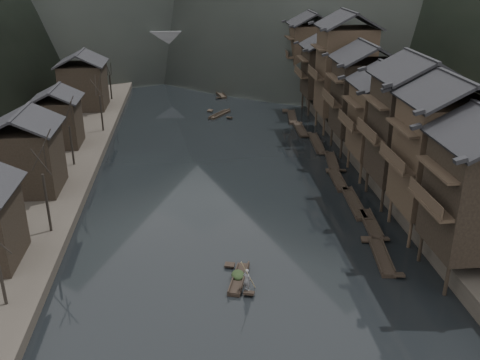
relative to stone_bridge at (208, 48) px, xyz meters
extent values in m
plane|color=black|center=(0.00, -72.00, -5.11)|extent=(300.00, 300.00, 0.00)
cube|color=#2D2823|center=(35.00, -32.00, -4.21)|extent=(40.00, 200.00, 1.80)
cylinder|color=black|center=(14.20, -82.40, -3.81)|extent=(0.30, 0.30, 2.90)
cylinder|color=black|center=(14.20, -77.60, -3.81)|extent=(0.30, 0.30, 2.90)
cylinder|color=black|center=(16.95, -77.60, -3.81)|extent=(0.30, 0.30, 2.90)
cube|color=#33271C|center=(13.30, -80.00, 1.22)|extent=(1.20, 5.70, 0.25)
cylinder|color=#33271C|center=(14.20, -75.40, -3.81)|extent=(0.30, 0.30, 2.90)
cylinder|color=#33271C|center=(14.20, -70.60, -3.81)|extent=(0.30, 0.30, 2.90)
cylinder|color=#33271C|center=(16.95, -75.40, -3.81)|extent=(0.30, 0.30, 2.90)
cylinder|color=#33271C|center=(16.95, -70.60, -3.81)|extent=(0.30, 0.30, 2.90)
cube|color=#33271C|center=(17.30, -73.00, 2.24)|extent=(7.00, 6.00, 9.50)
cube|color=#33271C|center=(13.30, -73.00, 1.77)|extent=(1.20, 5.70, 0.25)
cylinder|color=black|center=(14.20, -68.40, -3.81)|extent=(0.30, 0.30, 2.90)
cylinder|color=black|center=(14.20, -63.60, -3.81)|extent=(0.30, 0.30, 2.90)
cylinder|color=black|center=(16.95, -68.40, -3.81)|extent=(0.30, 0.30, 2.90)
cylinder|color=black|center=(16.95, -63.60, -3.81)|extent=(0.30, 0.30, 2.90)
cube|color=black|center=(17.30, -66.00, 2.46)|extent=(7.00, 6.00, 9.93)
cube|color=#33271C|center=(13.30, -66.00, 1.96)|extent=(1.20, 5.70, 0.25)
cylinder|color=#33271C|center=(14.20, -61.40, -3.81)|extent=(0.30, 0.30, 2.90)
cylinder|color=#33271C|center=(14.20, -56.60, -3.81)|extent=(0.30, 0.30, 2.90)
cylinder|color=#33271C|center=(16.95, -61.40, -3.81)|extent=(0.30, 0.30, 2.90)
cylinder|color=#33271C|center=(16.95, -56.60, -3.81)|extent=(0.30, 0.30, 2.90)
cube|color=#33271C|center=(17.30, -59.00, 1.29)|extent=(7.00, 6.00, 7.60)
cube|color=#33271C|center=(13.30, -59.00, 0.91)|extent=(1.20, 5.70, 0.25)
cylinder|color=black|center=(14.20, -53.40, -3.81)|extent=(0.30, 0.30, 2.90)
cylinder|color=black|center=(14.20, -48.60, -3.81)|extent=(0.30, 0.30, 2.90)
cylinder|color=black|center=(16.95, -53.40, -3.81)|extent=(0.30, 0.30, 2.90)
cylinder|color=black|center=(16.95, -48.60, -3.81)|extent=(0.30, 0.30, 2.90)
cube|color=black|center=(17.30, -51.00, 1.89)|extent=(7.00, 6.00, 8.79)
cube|color=#33271C|center=(13.30, -51.00, 1.45)|extent=(1.20, 5.70, 0.25)
cylinder|color=#33271C|center=(14.20, -44.40, -3.81)|extent=(0.30, 0.30, 2.90)
cylinder|color=#33271C|center=(14.20, -39.60, -3.81)|extent=(0.30, 0.30, 2.90)
cylinder|color=#33271C|center=(16.95, -44.40, -3.81)|extent=(0.30, 0.30, 2.90)
cylinder|color=#33271C|center=(16.95, -39.60, -3.81)|extent=(0.30, 0.30, 2.90)
cube|color=#33271C|center=(17.30, -42.00, 3.30)|extent=(7.00, 6.00, 11.61)
cube|color=#33271C|center=(13.30, -42.00, 2.72)|extent=(1.20, 5.70, 0.25)
cylinder|color=black|center=(14.20, -34.40, -3.81)|extent=(0.30, 0.30, 2.90)
cylinder|color=black|center=(14.20, -29.60, -3.81)|extent=(0.30, 0.30, 2.90)
cylinder|color=black|center=(16.95, -34.40, -3.81)|extent=(0.30, 0.30, 2.90)
cylinder|color=black|center=(16.95, -29.60, -3.81)|extent=(0.30, 0.30, 2.90)
cube|color=black|center=(17.30, -32.00, 1.20)|extent=(7.00, 6.00, 7.41)
cube|color=#33271C|center=(13.30, -32.00, 0.83)|extent=(1.20, 5.70, 0.25)
cylinder|color=#33271C|center=(14.20, -22.40, -3.81)|extent=(0.30, 0.30, 2.90)
cylinder|color=#33271C|center=(14.20, -17.60, -3.81)|extent=(0.30, 0.30, 2.90)
cylinder|color=#33271C|center=(16.95, -22.40, -3.81)|extent=(0.30, 0.30, 2.90)
cylinder|color=#33271C|center=(16.95, -17.60, -3.81)|extent=(0.30, 0.30, 2.90)
cube|color=#33271C|center=(17.30, -20.00, 2.19)|extent=(7.00, 6.00, 9.39)
cube|color=#33271C|center=(13.30, -20.00, 1.72)|extent=(1.20, 5.70, 0.25)
cube|color=black|center=(-20.50, -62.00, -0.66)|extent=(6.00, 6.00, 6.50)
cube|color=black|center=(-20.50, -48.00, -1.01)|extent=(5.00, 5.00, 5.80)
cube|color=black|center=(-20.50, -30.00, -0.51)|extent=(6.50, 6.50, 6.80)
cylinder|color=black|center=(-17.00, -81.90, -1.88)|extent=(0.24, 0.24, 4.06)
cylinder|color=black|center=(-17.00, -71.29, -1.24)|extent=(0.24, 0.24, 5.34)
cylinder|color=black|center=(-17.00, -55.13, -1.61)|extent=(0.24, 0.24, 4.59)
cylinder|color=black|center=(-17.00, -42.31, -1.46)|extent=(0.24, 0.24, 4.89)
cylinder|color=black|center=(-17.00, -24.84, -1.90)|extent=(0.24, 0.24, 4.01)
cube|color=black|center=(11.28, -76.97, -4.96)|extent=(1.86, 6.04, 0.30)
cube|color=black|center=(11.28, -76.97, -4.78)|extent=(1.90, 5.93, 0.10)
cube|color=black|center=(10.91, -74.14, -4.82)|extent=(1.02, 0.85, 0.32)
cube|color=black|center=(11.64, -79.80, -4.82)|extent=(1.02, 0.85, 0.32)
cube|color=black|center=(12.20, -71.26, -4.96)|extent=(1.63, 6.10, 0.30)
cube|color=black|center=(12.20, -71.26, -4.78)|extent=(1.67, 5.98, 0.10)
cube|color=black|center=(11.94, -68.38, -4.82)|extent=(1.00, 0.82, 0.33)
cube|color=black|center=(12.45, -74.14, -4.82)|extent=(1.00, 0.82, 0.33)
cube|color=black|center=(11.98, -66.56, -4.96)|extent=(1.58, 7.63, 0.30)
cube|color=black|center=(11.98, -66.56, -4.78)|extent=(1.62, 7.48, 0.10)
cube|color=black|center=(11.75, -62.93, -4.82)|extent=(0.99, 0.98, 0.37)
cube|color=black|center=(12.21, -70.19, -4.82)|extent=(0.99, 0.98, 0.37)
cube|color=black|center=(11.88, -60.79, -4.96)|extent=(1.44, 5.89, 0.30)
cube|color=black|center=(11.88, -60.79, -4.78)|extent=(1.49, 5.77, 0.10)
cube|color=black|center=(11.72, -58.00, -4.82)|extent=(0.98, 0.78, 0.32)
cube|color=black|center=(12.05, -63.59, -4.82)|extent=(0.98, 0.78, 0.32)
cube|color=black|center=(12.69, -54.96, -4.96)|extent=(1.96, 6.36, 0.30)
cube|color=black|center=(12.69, -54.96, -4.78)|extent=(2.00, 6.24, 0.10)
cube|color=black|center=(12.27, -51.98, -4.82)|extent=(1.03, 0.90, 0.33)
cube|color=black|center=(13.11, -57.94, -4.82)|extent=(1.03, 0.90, 0.33)
cube|color=black|center=(12.36, -47.98, -4.96)|extent=(1.61, 7.76, 0.30)
cube|color=black|center=(12.36, -47.98, -4.78)|extent=(1.66, 7.61, 0.10)
cube|color=black|center=(12.11, -44.30, -4.82)|extent=(1.00, 1.00, 0.37)
cube|color=black|center=(12.61, -51.67, -4.82)|extent=(1.00, 1.00, 0.37)
cube|color=black|center=(11.39, -42.01, -4.96)|extent=(1.26, 6.33, 0.30)
cube|color=black|center=(11.39, -42.01, -4.78)|extent=(1.31, 6.21, 0.10)
cube|color=black|center=(11.32, -38.98, -4.82)|extent=(0.95, 0.80, 0.33)
cube|color=black|center=(11.47, -45.03, -4.82)|extent=(0.95, 0.80, 0.33)
cube|color=black|center=(11.40, -35.55, -4.96)|extent=(2.00, 7.27, 0.30)
cube|color=black|center=(11.40, -35.55, -4.78)|extent=(2.04, 7.14, 0.10)
cube|color=black|center=(10.96, -32.13, -4.82)|extent=(1.04, 0.99, 0.36)
cube|color=black|center=(11.84, -38.98, -4.82)|extent=(1.04, 0.99, 0.36)
cube|color=black|center=(0.39, -33.05, -4.96)|extent=(3.75, 4.92, 0.30)
cube|color=black|center=(0.39, -33.05, -4.78)|extent=(3.73, 4.86, 0.10)
cube|color=black|center=(-1.01, -30.95, -4.82)|extent=(1.07, 1.02, 0.31)
cube|color=black|center=(1.79, -35.14, -4.82)|extent=(1.07, 1.02, 0.31)
cube|color=black|center=(1.28, -20.40, -4.96)|extent=(1.98, 4.91, 0.30)
cube|color=black|center=(1.28, -20.40, -4.78)|extent=(2.01, 4.83, 0.10)
cube|color=black|center=(1.76, -18.14, -4.82)|extent=(0.96, 0.77, 0.30)
cube|color=black|center=(0.80, -22.66, -4.82)|extent=(0.96, 0.77, 0.30)
cube|color=black|center=(2.41, -9.35, -4.96)|extent=(1.98, 5.05, 0.30)
cube|color=black|center=(2.41, -9.35, -4.78)|extent=(2.01, 4.97, 0.10)
cube|color=black|center=(1.93, -7.03, -4.82)|extent=(0.96, 0.78, 0.30)
cube|color=black|center=(2.90, -11.68, -4.82)|extent=(0.96, 0.78, 0.30)
cube|color=black|center=(-5.21, 0.68, -4.96)|extent=(1.49, 5.72, 0.30)
cube|color=black|center=(-5.21, 0.68, -4.78)|extent=(1.53, 5.61, 0.10)
cube|color=black|center=(-5.44, 3.39, -4.82)|extent=(0.91, 0.77, 0.32)
cube|color=black|center=(-4.97, -2.02, -4.82)|extent=(0.91, 0.77, 0.32)
cube|color=#4C4C4F|center=(0.00, 0.00, 2.09)|extent=(40.00, 6.00, 1.60)
cube|color=#4C4C4F|center=(0.00, -2.70, 3.39)|extent=(40.00, 0.50, 1.00)
cube|color=#4C4C4F|center=(0.00, 2.70, 3.39)|extent=(40.00, 0.50, 1.00)
cube|color=#4C4C4F|center=(-14.00, 0.00, -1.91)|extent=(3.20, 6.00, 6.40)
cube|color=#4C4C4F|center=(-4.50, 0.00, -1.91)|extent=(3.20, 6.00, 6.40)
cube|color=#4C4C4F|center=(4.50, 0.00, -1.91)|extent=(3.20, 6.00, 6.40)
cube|color=#4C4C4F|center=(14.00, 0.00, -1.91)|extent=(3.20, 6.00, 6.40)
cube|color=black|center=(-0.77, -79.15, -4.96)|extent=(2.07, 4.40, 0.30)
cube|color=black|center=(-0.77, -79.15, -4.78)|extent=(2.09, 4.33, 0.10)
cube|color=black|center=(-1.33, -77.16, -4.82)|extent=(0.91, 0.74, 0.28)
cube|color=black|center=(-0.21, -81.14, -4.82)|extent=(0.91, 0.74, 0.28)
ellipsoid|color=black|center=(-0.83, -78.95, -4.37)|extent=(1.03, 1.35, 0.62)
imported|color=slate|center=(-0.33, -80.73, -3.77)|extent=(0.78, 0.77, 1.82)
cylinder|color=#8C7A51|center=(-0.13, -80.73, -1.04)|extent=(1.46, 1.53, 3.62)
camera|label=1|loc=(-3.91, -113.92, 18.10)|focal=40.00mm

